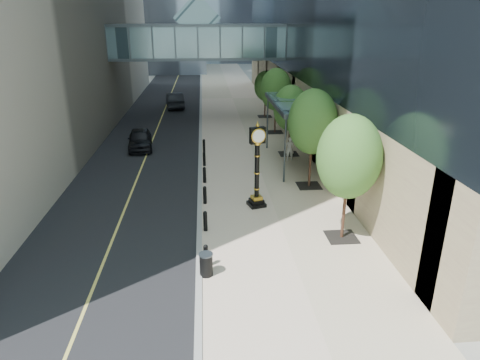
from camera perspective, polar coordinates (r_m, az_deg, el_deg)
name	(u,v)px	position (r m, az deg, el deg)	size (l,w,h in m)	color
ground	(275,279)	(17.33, 4.72, -12.97)	(320.00, 320.00, 0.00)	gray
road	(169,99)	(55.20, -9.47, 10.55)	(8.00, 180.00, 0.02)	black
sidewalk	(232,98)	(55.14, -1.01, 10.83)	(8.00, 180.00, 0.06)	beige
curb	(201,99)	(55.02, -5.25, 10.74)	(0.25, 180.00, 0.07)	gray
skywalk	(198,39)	(42.22, -5.63, 18.17)	(17.00, 4.20, 5.80)	slate
entrance_canopy	(295,104)	(29.33, 7.33, 10.01)	(3.00, 8.00, 4.38)	#383F44
bollard_row	(205,185)	(24.91, -4.73, -0.69)	(0.20, 16.20, 0.90)	black
street_trees	(296,110)	(29.66, 7.44, 9.30)	(2.85, 28.53, 5.86)	black
street_clock	(257,171)	(22.54, 2.27, 1.15)	(1.05, 1.05, 4.55)	black
trash_bin	(206,265)	(17.19, -4.54, -11.24)	(0.52, 0.52, 0.90)	black
pedestrian	(290,149)	(30.54, 6.64, 4.15)	(0.63, 0.41, 1.72)	#B1ACA2
car_near	(140,139)	(34.29, -13.19, 5.34)	(1.78, 4.42, 1.50)	black
car_far	(175,100)	(49.83, -8.69, 10.49)	(1.78, 5.09, 1.68)	black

